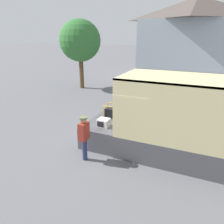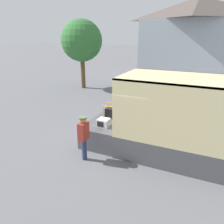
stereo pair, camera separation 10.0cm
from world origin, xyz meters
The scene contains 7 objects.
ground_plane centered at (0.00, 0.00, 0.00)m, with size 160.00×160.00×0.00m, color slate.
tailgate_deck centered at (-0.79, 0.00, 0.45)m, with size 1.57×2.35×0.89m, color #4C4C51.
microwave centered at (-0.71, -0.52, 1.06)m, with size 0.45×0.42×0.32m.
portable_generator centered at (-0.81, 0.55, 1.12)m, with size 0.69×0.52×0.60m.
worker_person centered at (-0.90, -1.74, 1.04)m, with size 0.31×0.44×1.70m.
house_backdrop centered at (0.99, 15.94, 3.92)m, with size 9.79×7.37×7.70m.
street_tree centered at (-7.04, 8.09, 3.89)m, with size 3.35×3.35×5.59m.
Camera 1 is at (2.92, -7.81, 4.44)m, focal length 35.00 mm.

